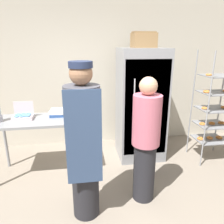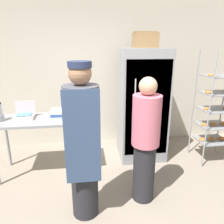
# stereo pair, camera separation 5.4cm
# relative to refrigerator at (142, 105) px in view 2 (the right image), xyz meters

# --- Properties ---
(back_wall) EXTENTS (6.40, 0.12, 2.84)m
(back_wall) POSITION_rel_refrigerator_xyz_m (-0.60, 0.75, 0.49)
(back_wall) COLOR beige
(back_wall) RESTS_ON ground_plane
(refrigerator) EXTENTS (0.76, 0.71, 1.87)m
(refrigerator) POSITION_rel_refrigerator_xyz_m (0.00, 0.00, 0.00)
(refrigerator) COLOR gray
(refrigerator) RESTS_ON ground_plane
(baking_rack) EXTENTS (0.56, 0.50, 1.84)m
(baking_rack) POSITION_rel_refrigerator_xyz_m (1.16, -0.29, -0.05)
(baking_rack) COLOR #93969B
(baking_rack) RESTS_ON ground_plane
(prep_counter) EXTENTS (1.20, 0.61, 0.88)m
(prep_counter) POSITION_rel_refrigerator_xyz_m (-1.66, -0.34, -0.16)
(prep_counter) COLOR gray
(prep_counter) RESTS_ON ground_plane
(donut_box) EXTENTS (0.28, 0.20, 0.24)m
(donut_box) POSITION_rel_refrigerator_xyz_m (-1.85, -0.30, -0.00)
(donut_box) COLOR silver
(donut_box) RESTS_ON prep_counter
(binder_stack) EXTENTS (0.34, 0.28, 0.09)m
(binder_stack) POSITION_rel_refrigerator_xyz_m (-1.32, -0.20, -0.01)
(binder_stack) COLOR #2D5193
(binder_stack) RESTS_ON prep_counter
(cardboard_storage_box) EXTENTS (0.37, 0.34, 0.25)m
(cardboard_storage_box) POSITION_rel_refrigerator_xyz_m (0.03, 0.11, 1.05)
(cardboard_storage_box) COLOR #937047
(cardboard_storage_box) RESTS_ON refrigerator
(person_baker) EXTENTS (0.38, 0.39, 1.77)m
(person_baker) POSITION_rel_refrigerator_xyz_m (-1.00, -1.30, -0.01)
(person_baker) COLOR #232328
(person_baker) RESTS_ON ground_plane
(person_customer) EXTENTS (0.34, 0.34, 1.58)m
(person_customer) POSITION_rel_refrigerator_xyz_m (-0.26, -1.13, -0.12)
(person_customer) COLOR #232328
(person_customer) RESTS_ON ground_plane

